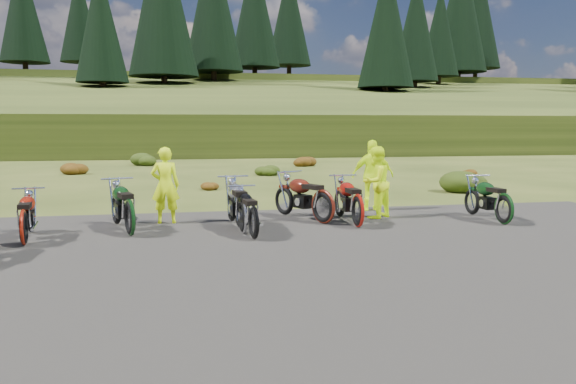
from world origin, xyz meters
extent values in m
plane|color=#334015|center=(0.00, 0.00, 0.00)|extent=(300.00, 300.00, 0.00)
cube|color=black|center=(0.00, -2.00, 0.00)|extent=(20.00, 12.00, 0.04)
cube|color=#2D3C14|center=(0.00, 110.00, 0.00)|extent=(300.00, 90.00, 9.17)
cylinder|color=black|center=(-21.00, 69.00, 9.48)|extent=(0.70, 0.70, 2.20)
cone|color=black|center=(-21.00, 69.00, 17.38)|extent=(6.16, 6.16, 14.00)
cylinder|color=black|center=(-15.00, 75.00, 10.27)|extent=(0.70, 0.70, 2.20)
cone|color=black|center=(-15.00, 75.00, 17.67)|extent=(5.72, 5.72, 13.00)
cylinder|color=black|center=(-9.00, 50.00, 5.69)|extent=(0.70, 0.70, 2.20)
cone|color=black|center=(-9.00, 50.00, 12.59)|extent=(5.28, 5.28, 12.00)
cylinder|color=black|center=(-3.00, 56.00, 6.88)|extent=(0.70, 0.70, 2.20)
cylinder|color=black|center=(3.00, 62.00, 8.08)|extent=(0.70, 0.70, 2.20)
cone|color=black|center=(3.00, 62.00, 17.48)|extent=(7.48, 7.48, 17.00)
cylinder|color=black|center=(9.00, 68.00, 9.28)|extent=(0.70, 0.70, 2.20)
cone|color=black|center=(9.00, 68.00, 18.18)|extent=(7.04, 7.04, 16.00)
cylinder|color=black|center=(15.00, 74.00, 10.27)|extent=(0.70, 0.70, 2.20)
cone|color=black|center=(15.00, 74.00, 18.67)|extent=(6.60, 6.60, 15.00)
cylinder|color=black|center=(21.00, 49.00, 5.49)|extent=(0.70, 0.70, 2.20)
cone|color=black|center=(21.00, 49.00, 13.39)|extent=(6.16, 6.16, 14.00)
cylinder|color=black|center=(27.00, 55.00, 6.68)|extent=(0.70, 0.70, 2.20)
cone|color=black|center=(27.00, 55.00, 14.08)|extent=(5.72, 5.72, 13.00)
cylinder|color=black|center=(33.00, 61.00, 7.88)|extent=(0.70, 0.70, 2.20)
cone|color=black|center=(33.00, 61.00, 14.78)|extent=(5.28, 5.28, 12.00)
cylinder|color=black|center=(39.00, 67.00, 9.08)|extent=(0.70, 0.70, 2.20)
cone|color=black|center=(39.00, 67.00, 18.98)|extent=(7.92, 7.92, 18.00)
cylinder|color=black|center=(45.00, 73.00, 10.27)|extent=(0.70, 0.70, 2.20)
cone|color=black|center=(45.00, 73.00, 19.67)|extent=(7.48, 7.48, 17.00)
ellipsoid|color=#662A0C|center=(-6.20, 16.60, 0.38)|extent=(1.30, 1.30, 0.77)
ellipsoid|color=#1B330C|center=(-3.30, 21.90, 0.46)|extent=(1.56, 1.56, 0.92)
ellipsoid|color=#662A0C|center=(-0.40, 9.20, 0.23)|extent=(0.77, 0.77, 0.45)
ellipsoid|color=#1B330C|center=(2.50, 14.50, 0.31)|extent=(1.03, 1.03, 0.61)
ellipsoid|color=#662A0C|center=(5.40, 19.80, 0.38)|extent=(1.30, 1.30, 0.77)
ellipsoid|color=#1B330C|center=(8.30, 7.10, 0.46)|extent=(1.56, 1.56, 0.92)
ellipsoid|color=#662A0C|center=(11.20, 12.40, 0.23)|extent=(0.77, 0.77, 0.45)
imported|color=#D3F60C|center=(-1.66, 2.45, 0.88)|extent=(0.65, 0.44, 1.76)
imported|color=#D3F60C|center=(3.33, 2.25, 0.87)|extent=(1.07, 1.02, 1.74)
imported|color=#D3F60C|center=(3.67, 3.44, 0.93)|extent=(1.16, 0.64, 1.86)
camera|label=1|loc=(-1.29, -10.63, 2.28)|focal=35.00mm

